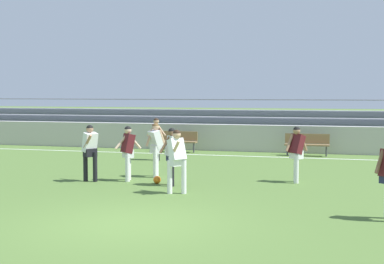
{
  "coord_description": "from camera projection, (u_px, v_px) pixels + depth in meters",
  "views": [
    {
      "loc": [
        4.04,
        -10.16,
        2.6
      ],
      "look_at": [
        -0.64,
        7.04,
        1.32
      ],
      "focal_mm": 52.15,
      "sensor_mm": 36.0,
      "label": 1
    }
  ],
  "objects": [
    {
      "name": "ground_plane",
      "position": [
        130.0,
        224.0,
        11.02
      ],
      "size": [
        160.0,
        160.0,
        0.0
      ],
      "primitive_type": "plane",
      "color": "#4C6B30"
    },
    {
      "name": "field_line_sideline",
      "position": [
        240.0,
        156.0,
        22.71
      ],
      "size": [
        44.0,
        0.12,
        0.01
      ],
      "primitive_type": "cube",
      "color": "white",
      "rests_on": "ground"
    },
    {
      "name": "sideline_wall",
      "position": [
        248.0,
        138.0,
        24.41
      ],
      "size": [
        48.0,
        0.16,
        1.16
      ],
      "primitive_type": "cube",
      "color": "#BCB7AD",
      "rests_on": "ground"
    },
    {
      "name": "bleacher_stand",
      "position": [
        210.0,
        126.0,
        27.11
      ],
      "size": [
        27.32,
        3.21,
        2.26
      ],
      "color": "#B2B2B7",
      "rests_on": "ground"
    },
    {
      "name": "bench_near_bin",
      "position": [
        307.0,
        142.0,
        22.79
      ],
      "size": [
        1.8,
        0.4,
        0.9
      ],
      "color": "olive",
      "rests_on": "ground"
    },
    {
      "name": "bench_far_left",
      "position": [
        177.0,
        139.0,
        24.25
      ],
      "size": [
        1.8,
        0.4,
        0.9
      ],
      "color": "olive",
      "rests_on": "ground"
    },
    {
      "name": "player_dark_trailing_run",
      "position": [
        128.0,
        149.0,
        16.3
      ],
      "size": [
        0.72,
        0.51,
        1.61
      ],
      "color": "white",
      "rests_on": "ground"
    },
    {
      "name": "player_white_overlapping",
      "position": [
        172.0,
        152.0,
        15.48
      ],
      "size": [
        0.66,
        0.49,
        1.61
      ],
      "color": "black",
      "rests_on": "ground"
    },
    {
      "name": "player_white_wide_left",
      "position": [
        156.0,
        145.0,
        17.04
      ],
      "size": [
        0.62,
        0.54,
        1.66
      ],
      "color": "white",
      "rests_on": "ground"
    },
    {
      "name": "player_white_dropping_back",
      "position": [
        177.0,
        156.0,
        14.23
      ],
      "size": [
        0.54,
        0.72,
        1.65
      ],
      "color": "white",
      "rests_on": "ground"
    },
    {
      "name": "player_white_pressing_high",
      "position": [
        90.0,
        148.0,
        16.17
      ],
      "size": [
        0.48,
        0.68,
        1.65
      ],
      "color": "black",
      "rests_on": "ground"
    },
    {
      "name": "player_dark_deep_cover",
      "position": [
        296.0,
        149.0,
        16.02
      ],
      "size": [
        0.64,
        0.54,
        1.62
      ],
      "color": "white",
      "rests_on": "ground"
    },
    {
      "name": "player_dark_on_ball",
      "position": [
        156.0,
        135.0,
        21.3
      ],
      "size": [
        0.67,
        0.47,
        1.62
      ],
      "color": "black",
      "rests_on": "ground"
    },
    {
      "name": "soccer_ball",
      "position": [
        157.0,
        180.0,
        15.86
      ],
      "size": [
        0.22,
        0.22,
        0.22
      ],
      "primitive_type": "sphere",
      "color": "orange",
      "rests_on": "ground"
    }
  ]
}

